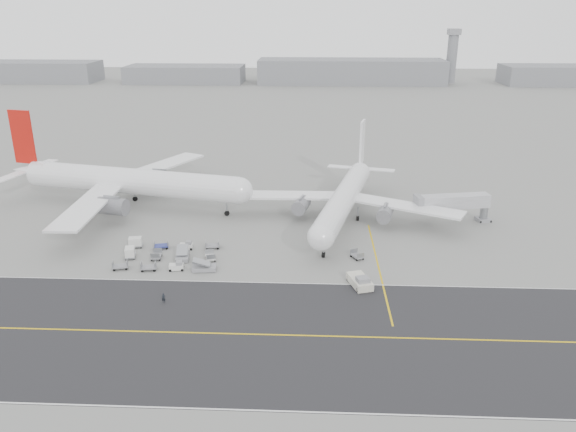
{
  "coord_description": "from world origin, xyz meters",
  "views": [
    {
      "loc": [
        18.09,
        -85.68,
        43.15
      ],
      "look_at": [
        13.63,
        12.0,
        6.64
      ],
      "focal_mm": 35.0,
      "sensor_mm": 36.0,
      "label": 1
    }
  ],
  "objects_px": {
    "jet_bridge": "(453,203)",
    "ground_crew_a": "(164,298)",
    "airliner_b": "(345,197)",
    "pushback_tug": "(360,281)",
    "control_tower": "(452,55)",
    "airliner_a": "(126,181)"
  },
  "relations": [
    {
      "from": "control_tower",
      "to": "airliner_b",
      "type": "distance_m",
      "value": 248.76
    },
    {
      "from": "airliner_b",
      "to": "ground_crew_a",
      "type": "relative_size",
      "value": 31.51
    },
    {
      "from": "pushback_tug",
      "to": "ground_crew_a",
      "type": "relative_size",
      "value": 4.71
    },
    {
      "from": "pushback_tug",
      "to": "jet_bridge",
      "type": "bearing_deg",
      "value": 36.4
    },
    {
      "from": "jet_bridge",
      "to": "ground_crew_a",
      "type": "height_order",
      "value": "jet_bridge"
    },
    {
      "from": "airliner_b",
      "to": "pushback_tug",
      "type": "bearing_deg",
      "value": -74.44
    },
    {
      "from": "control_tower",
      "to": "pushback_tug",
      "type": "relative_size",
      "value": 4.18
    },
    {
      "from": "control_tower",
      "to": "airliner_b",
      "type": "xyz_separation_m",
      "value": [
        -75.01,
        -236.92,
        -11.2
      ]
    },
    {
      "from": "control_tower",
      "to": "ground_crew_a",
      "type": "bearing_deg",
      "value": -110.87
    },
    {
      "from": "jet_bridge",
      "to": "airliner_b",
      "type": "bearing_deg",
      "value": 167.19
    },
    {
      "from": "control_tower",
      "to": "jet_bridge",
      "type": "relative_size",
      "value": 1.83
    },
    {
      "from": "control_tower",
      "to": "airliner_a",
      "type": "height_order",
      "value": "control_tower"
    },
    {
      "from": "ground_crew_a",
      "to": "control_tower",
      "type": "bearing_deg",
      "value": 59.92
    },
    {
      "from": "control_tower",
      "to": "jet_bridge",
      "type": "xyz_separation_m",
      "value": [
        -52.2,
        -237.69,
        -11.8
      ]
    },
    {
      "from": "control_tower",
      "to": "airliner_a",
      "type": "relative_size",
      "value": 0.52
    },
    {
      "from": "ground_crew_a",
      "to": "jet_bridge",
      "type": "bearing_deg",
      "value": 25.9
    },
    {
      "from": "airliner_b",
      "to": "airliner_a",
      "type": "bearing_deg",
      "value": -174.27
    },
    {
      "from": "pushback_tug",
      "to": "jet_bridge",
      "type": "xyz_separation_m",
      "value": [
        21.64,
        30.02,
        3.58
      ]
    },
    {
      "from": "pushback_tug",
      "to": "airliner_a",
      "type": "bearing_deg",
      "value": 125.6
    },
    {
      "from": "airliner_a",
      "to": "airliner_b",
      "type": "distance_m",
      "value": 49.67
    },
    {
      "from": "ground_crew_a",
      "to": "pushback_tug",
      "type": "bearing_deg",
      "value": 3.4
    },
    {
      "from": "airliner_b",
      "to": "pushback_tug",
      "type": "relative_size",
      "value": 6.69
    }
  ]
}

